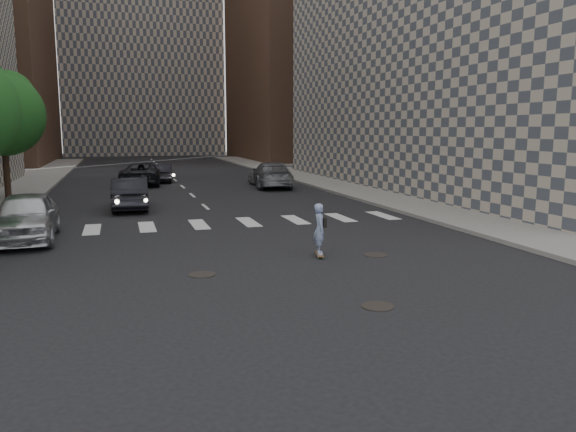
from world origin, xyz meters
name	(u,v)px	position (x,y,z in m)	size (l,w,h in m)	color
ground	(289,281)	(0.00, 0.00, 0.00)	(160.00, 160.00, 0.00)	black
sidewalk_right	(411,185)	(14.50, 20.00, 0.07)	(13.00, 80.00, 0.15)	gray
building_right	(486,12)	(18.49, 18.49, 10.98)	(15.00, 33.00, 22.00)	#ADA08E
tower_right	(315,12)	(20.00, 55.00, 18.00)	(18.00, 24.00, 36.00)	brown
tree_c	(3,111)	(-9.45, 19.14, 4.65)	(4.20, 4.20, 6.60)	#382619
manhole_a	(378,306)	(1.20, -2.50, 0.01)	(0.70, 0.70, 0.02)	black
manhole_b	(202,275)	(-2.00, 1.20, 0.01)	(0.70, 0.70, 0.02)	black
manhole_c	(375,255)	(3.30, 2.00, 0.01)	(0.70, 0.70, 0.02)	black
skateboarder	(320,229)	(1.64, 2.31, 0.83)	(0.48, 0.82, 1.58)	brown
silver_sedan	(26,217)	(-7.00, 7.42, 0.82)	(1.93, 4.80, 1.64)	silver
traffic_car_a	(130,194)	(-3.48, 14.16, 0.75)	(1.58, 4.53, 1.49)	black
traffic_car_b	(271,175)	(5.48, 22.00, 0.82)	(2.30, 5.65, 1.64)	slate
traffic_car_c	(142,174)	(-2.46, 26.00, 0.76)	(2.53, 5.50, 1.53)	black
traffic_car_d	(264,176)	(5.31, 23.14, 0.64)	(1.51, 3.76, 1.28)	silver
traffic_car_e	(162,173)	(-1.01, 27.79, 0.64)	(1.36, 3.91, 1.29)	black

